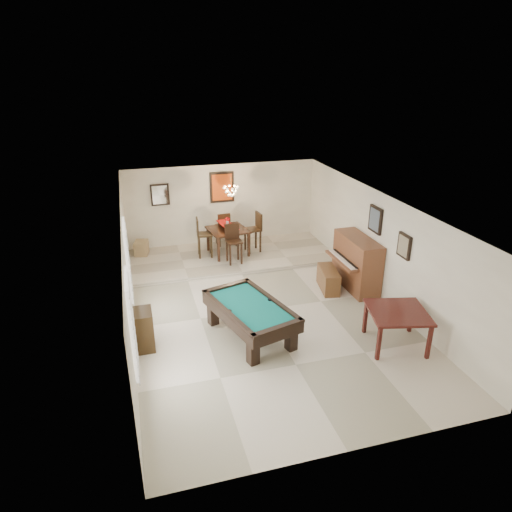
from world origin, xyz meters
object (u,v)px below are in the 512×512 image
pool_table (250,321)px  flower_vase (227,221)px  apothecary_chest (144,330)px  corner_bench (141,248)px  square_table (396,328)px  dining_table (228,239)px  dining_chair_north (223,229)px  dining_chair_west (205,237)px  dining_chair_south (234,244)px  chandelier (231,187)px  dining_chair_east (253,232)px  upright_piano (351,263)px  piano_bench (328,279)px

pool_table → flower_vase: (0.50, 4.40, 0.78)m
apothecary_chest → corner_bench: (0.18, 4.85, -0.09)m
pool_table → square_table: square_table is taller
pool_table → square_table: (2.80, -1.14, 0.03)m
dining_table → flower_vase: flower_vase is taller
dining_chair_north → dining_chair_west: dining_chair_west is taller
dining_chair_south → chandelier: bearing=79.8°
square_table → dining_chair_east: dining_chair_east is taller
upright_piano → apothecary_chest: size_ratio=1.94×
piano_bench → chandelier: size_ratio=1.67×
flower_vase → square_table: bearing=-67.4°
square_table → dining_chair_east: bearing=105.5°
dining_table → chandelier: size_ratio=1.81×
apothecary_chest → dining_chair_east: dining_chair_east is taller
upright_piano → piano_bench: size_ratio=1.64×
dining_chair_north → corner_bench: dining_chair_north is taller
square_table → dining_chair_west: dining_chair_west is taller
dining_chair_west → pool_table: bearing=-172.2°
dining_chair_south → dining_chair_east: dining_chair_east is taller
dining_table → flower_vase: size_ratio=4.39×
dining_table → dining_chair_north: (0.01, 0.76, 0.08)m
apothecary_chest → flower_vase: flower_vase is taller
dining_chair_west → chandelier: (0.79, -0.18, 1.49)m
flower_vase → dining_chair_east: dining_chair_east is taller
pool_table → dining_chair_south: 3.72m
corner_bench → upright_piano: bearing=-34.3°
chandelier → piano_bench: bearing=-53.5°
dining_table → dining_chair_west: 0.71m
dining_chair_east → flower_vase: bearing=-98.4°
dining_chair_north → dining_chair_east: 1.09m
chandelier → pool_table: bearing=-97.9°
piano_bench → flower_vase: (-2.02, 2.81, 0.86)m
flower_vase → dining_table: bearing=0.0°
pool_table → chandelier: size_ratio=3.64×
pool_table → dining_chair_east: (1.27, 4.38, 0.36)m
apothecary_chest → dining_chair_south: (2.71, 3.49, 0.26)m
apothecary_chest → dining_chair_north: 5.67m
pool_table → square_table: bearing=-38.0°
apothecary_chest → dining_chair_east: size_ratio=0.70×
dining_chair_south → piano_bench: bearing=-49.3°
flower_vase → dining_chair_east: 0.88m
dining_chair_south → chandelier: size_ratio=1.88×
upright_piano → chandelier: 3.98m
corner_bench → chandelier: 3.31m
upright_piano → dining_chair_south: bearing=140.4°
apothecary_chest → dining_chair_west: bearing=64.6°
pool_table → dining_chair_west: size_ratio=1.85×
upright_piano → piano_bench: bearing=174.0°
square_table → dining_chair_west: (-3.00, 5.53, 0.31)m
pool_table → corner_bench: pool_table is taller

